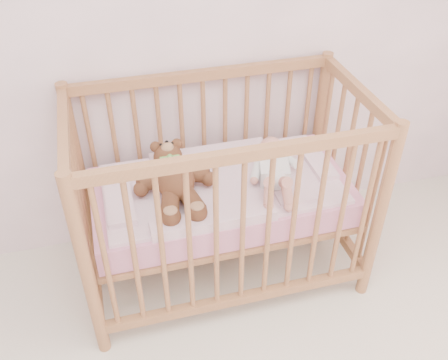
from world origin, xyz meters
name	(u,v)px	position (x,y,z in m)	size (l,w,h in m)	color
crib	(221,194)	(0.25, 1.60, 0.50)	(1.36, 0.76, 1.00)	#AD7A49
mattress	(221,196)	(0.25, 1.60, 0.49)	(1.22, 0.62, 0.13)	pink
blanket	(221,184)	(0.25, 1.60, 0.56)	(1.10, 0.58, 0.06)	#F8ABC8
baby	(274,165)	(0.50, 1.58, 0.64)	(0.25, 0.53, 0.13)	white
teddy_bear	(175,179)	(0.03, 1.58, 0.65)	(0.39, 0.56, 0.16)	brown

